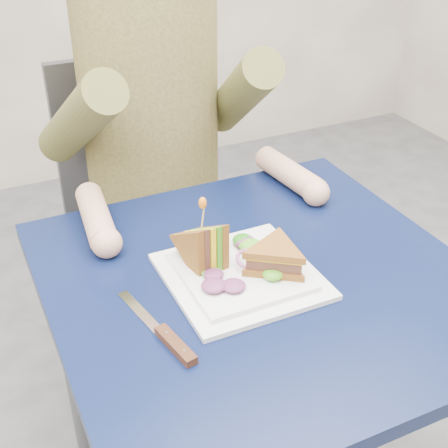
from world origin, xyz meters
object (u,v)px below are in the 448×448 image
fork (203,302)px  chair (146,202)px  diner (151,85)px  sandwich_flat (275,258)px  table (261,311)px  knife (169,339)px  sandwich_upright (204,248)px  plate (241,274)px

fork → chair: bearing=79.7°
diner → sandwich_flat: 0.59m
table → knife: (-0.21, -0.09, 0.09)m
table → sandwich_flat: bearing=-35.7°
sandwich_upright → fork: (-0.04, -0.08, -0.05)m
sandwich_upright → knife: bearing=-130.5°
table → sandwich_upright: size_ratio=5.60×
chair → knife: size_ratio=4.22×
table → sandwich_upright: bearing=147.5°
diner → plate: diner is taller
chair → plate: chair is taller
chair → table: bearing=-90.0°
plate → sandwich_upright: 0.08m
diner → sandwich_upright: (-0.09, -0.51, -0.13)m
plate → knife: (-0.18, -0.10, -0.00)m
chair → diner: diner is taller
chair → fork: size_ratio=5.20×
plate → sandwich_upright: size_ratio=1.94×
sandwich_flat → knife: sandwich_flat is taller
table → chair: (0.00, 0.68, -0.11)m
diner → knife: 0.71m
chair → plate: 0.69m
table → knife: size_ratio=3.40×
sandwich_flat → knife: (-0.23, -0.08, -0.04)m
knife → sandwich_upright: bearing=49.5°
table → sandwich_upright: sandwich_upright is taller
knife → chair: bearing=74.4°
plate → knife: size_ratio=1.18×
plate → sandwich_upright: (-0.05, 0.04, 0.05)m
plate → sandwich_flat: sandwich_flat is taller
chair → sandwich_flat: bearing=-88.5°
diner → sandwich_upright: 0.53m
table → diner: diner is taller
sandwich_upright → diner: bearing=80.0°
sandwich_flat → diner: bearing=91.8°
table → chair: bearing=90.0°
sandwich_upright → table: bearing=-32.5°
sandwich_flat → fork: 0.15m
fork → plate: bearing=21.5°
table → diner: 0.62m
plate → chair: bearing=86.8°
fork → table: bearing=10.5°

